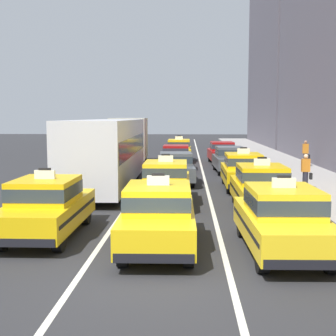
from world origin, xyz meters
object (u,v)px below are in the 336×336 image
at_px(sedan_center_third, 176,167).
at_px(pedestrian_by_storefront, 306,153).
at_px(sedan_center_fourth, 176,157).
at_px(taxi_right_third, 243,170).
at_px(box_truck_left_third, 130,139).
at_px(taxi_right_nearest, 282,218).
at_px(taxi_center_second, 166,182).
at_px(taxi_center_fifth, 179,150).
at_px(taxi_right_second, 261,187).
at_px(pedestrian_near_crosswalk, 306,172).
at_px(bus_left_second, 108,150).
at_px(taxi_left_nearest, 47,206).
at_px(sedan_right_fourth, 230,159).
at_px(sedan_right_fifth, 222,152).
at_px(taxi_center_nearest, 158,215).

distance_m(sedan_center_third, pedestrian_by_storefront, 10.99).
xyz_separation_m(sedan_center_fourth, taxi_right_third, (3.33, -7.47, 0.03)).
xyz_separation_m(box_truck_left_third, taxi_right_nearest, (6.38, -21.13, -0.90)).
height_order(taxi_center_second, taxi_center_fifth, same).
height_order(taxi_right_second, pedestrian_near_crosswalk, taxi_right_second).
xyz_separation_m(bus_left_second, taxi_center_second, (2.95, -4.08, -0.94)).
height_order(taxi_left_nearest, taxi_right_second, same).
xyz_separation_m(taxi_center_second, taxi_right_second, (3.46, -1.18, 0.00)).
xyz_separation_m(sedan_center_third, pedestrian_by_storefront, (8.25, 7.26, 0.14)).
height_order(sedan_center_third, pedestrian_by_storefront, pedestrian_by_storefront).
relative_size(taxi_center_second, sedan_right_fourth, 1.05).
bearing_deg(taxi_left_nearest, taxi_center_fifth, 81.69).
bearing_deg(taxi_right_third, sedan_center_fourth, 114.06).
relative_size(taxi_right_nearest, taxi_right_third, 1.01).
distance_m(bus_left_second, sedan_right_fifth, 13.26).
bearing_deg(bus_left_second, pedestrian_near_crosswalk, -6.87).
bearing_deg(box_truck_left_third, taxi_left_nearest, -89.69).
distance_m(bus_left_second, taxi_right_third, 6.44).
bearing_deg(taxi_right_second, pedestrian_by_storefront, 70.23).
relative_size(taxi_left_nearest, taxi_center_nearest, 0.99).
xyz_separation_m(bus_left_second, sedan_right_fourth, (6.30, 6.25, -0.97)).
xyz_separation_m(taxi_left_nearest, taxi_center_fifth, (3.27, 22.37, 0.00)).
bearing_deg(taxi_center_second, taxi_right_second, -18.83).
distance_m(bus_left_second, sedan_center_third, 3.64).
relative_size(sedan_center_third, sedan_right_fifth, 1.00).
height_order(taxi_center_second, pedestrian_near_crosswalk, taxi_center_second).
height_order(taxi_center_nearest, sedan_center_fourth, taxi_center_nearest).
bearing_deg(taxi_left_nearest, taxi_right_third, 54.33).
relative_size(taxi_center_nearest, sedan_right_fifth, 1.05).
xyz_separation_m(taxi_right_third, pedestrian_near_crosswalk, (2.65, -1.08, 0.06)).
height_order(sedan_center_third, taxi_right_third, taxi_right_third).
height_order(taxi_left_nearest, taxi_center_second, same).
height_order(taxi_left_nearest, box_truck_left_third, box_truck_left_third).
bearing_deg(taxi_center_fifth, sedan_right_fourth, -65.58).
height_order(sedan_right_fourth, pedestrian_near_crosswalk, pedestrian_near_crosswalk).
distance_m(taxi_right_second, pedestrian_near_crosswalk, 4.92).
height_order(taxi_center_fifth, taxi_right_second, same).
distance_m(box_truck_left_third, taxi_right_nearest, 22.09).
bearing_deg(sedan_right_fourth, taxi_center_nearest, -101.18).
relative_size(taxi_left_nearest, taxi_center_second, 1.00).
distance_m(taxi_center_nearest, pedestrian_near_crosswalk, 10.86).
xyz_separation_m(taxi_left_nearest, sedan_center_third, (3.34, 10.57, -0.03)).
bearing_deg(taxi_center_second, sedan_center_fourth, 89.56).
xyz_separation_m(bus_left_second, pedestrian_near_crosswalk, (9.02, -1.09, -0.88)).
relative_size(taxi_center_fifth, sedan_right_fifth, 1.04).
distance_m(taxi_center_fifth, pedestrian_near_crosswalk, 15.52).
bearing_deg(bus_left_second, taxi_center_fifth, 76.80).
distance_m(taxi_center_nearest, taxi_center_second, 6.09).
height_order(taxi_center_nearest, sedan_right_fifth, taxi_center_nearest).
xyz_separation_m(taxi_left_nearest, sedan_right_fifth, (6.38, 20.76, -0.03)).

